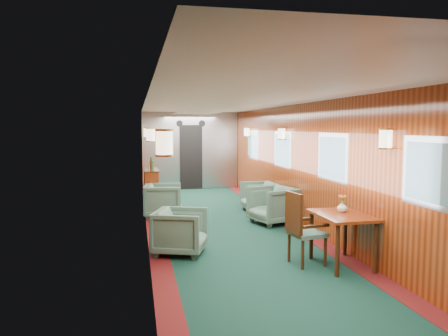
# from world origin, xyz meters

# --- Properties ---
(room) EXTENTS (12.00, 12.10, 2.40)m
(room) POSITION_xyz_m (0.00, 0.00, 1.63)
(room) COLOR black
(room) RESTS_ON ground
(bulkhead) EXTENTS (2.98, 0.17, 2.39)m
(bulkhead) POSITION_xyz_m (0.00, 5.91, 1.18)
(bulkhead) COLOR #A5A8AC
(bulkhead) RESTS_ON ground
(windows_right) EXTENTS (0.02, 8.60, 0.80)m
(windows_right) POSITION_xyz_m (1.49, 0.25, 1.45)
(windows_right) COLOR #ADAFB4
(windows_right) RESTS_ON ground
(wall_sconces) EXTENTS (2.97, 7.97, 0.25)m
(wall_sconces) POSITION_xyz_m (0.00, 0.57, 1.79)
(wall_sconces) COLOR #FFEFC6
(wall_sconces) RESTS_ON ground
(dining_table) EXTENTS (0.70, 0.99, 0.73)m
(dining_table) POSITION_xyz_m (1.15, -2.09, 0.62)
(dining_table) COLOR maroon
(dining_table) RESTS_ON ground
(side_chair) EXTENTS (0.53, 0.55, 1.04)m
(side_chair) POSITION_xyz_m (0.59, -1.97, 0.56)
(side_chair) COLOR #1A3D33
(side_chair) RESTS_ON ground
(credenza) EXTENTS (0.33, 1.06, 1.23)m
(credenza) POSITION_xyz_m (-1.34, 2.68, 0.49)
(credenza) COLOR maroon
(credenza) RESTS_ON ground
(flower_vase) EXTENTS (0.18, 0.18, 0.15)m
(flower_vase) POSITION_xyz_m (1.21, -1.95, 0.81)
(flower_vase) COLOR silver
(flower_vase) RESTS_ON dining_table
(armchair_left_near) EXTENTS (0.96, 0.95, 0.69)m
(armchair_left_near) POSITION_xyz_m (-1.02, -1.08, 0.35)
(armchair_left_near) COLOR #1A3D33
(armchair_left_near) RESTS_ON ground
(armchair_left_far) EXTENTS (0.87, 0.85, 0.72)m
(armchair_left_far) POSITION_xyz_m (-1.12, 1.72, 0.36)
(armchair_left_far) COLOR #1A3D33
(armchair_left_far) RESTS_ON ground
(armchair_right_near) EXTENTS (1.02, 1.01, 0.75)m
(armchair_right_near) POSITION_xyz_m (1.01, 0.66, 0.37)
(armchair_right_near) COLOR #1A3D33
(armchair_right_near) RESTS_ON ground
(armchair_right_far) EXTENTS (0.77, 0.75, 0.68)m
(armchair_right_far) POSITION_xyz_m (1.10, 1.97, 0.34)
(armchair_right_far) COLOR #1A3D33
(armchair_right_far) RESTS_ON ground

